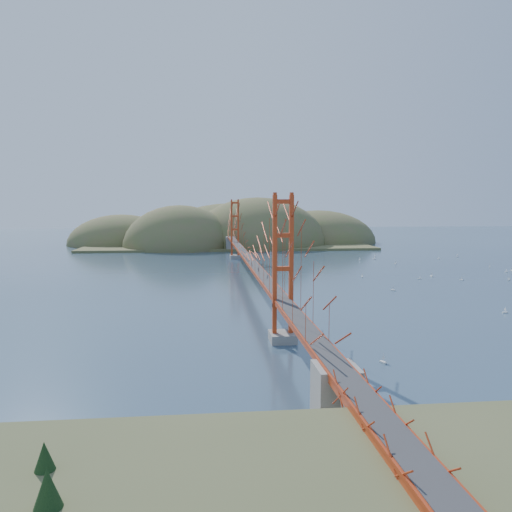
{
  "coord_description": "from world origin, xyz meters",
  "views": [
    {
      "loc": [
        -6.09,
        -68.07,
        10.83
      ],
      "look_at": [
        1.03,
        0.0,
        3.64
      ],
      "focal_mm": 35.0,
      "sensor_mm": 36.0,
      "label": 1
    }
  ],
  "objects": [
    {
      "name": "ground",
      "position": [
        0.0,
        0.0,
        0.0
      ],
      "size": [
        320.0,
        320.0,
        0.0
      ],
      "primitive_type": "plane",
      "color": "#2F475F",
      "rests_on": "ground"
    },
    {
      "name": "bridge",
      "position": [
        0.0,
        0.18,
        7.01
      ],
      "size": [
        2.2,
        94.4,
        12.0
      ],
      "color": "gray",
      "rests_on": "ground"
    },
    {
      "name": "approach_viaduct",
      "position": [
        0.0,
        -51.91,
        2.55
      ],
      "size": [
        1.4,
        12.0,
        3.38
      ],
      "color": "#AB3113",
      "rests_on": "ground"
    },
    {
      "name": "promontory",
      "position": [
        0.0,
        -48.5,
        0.12
      ],
      "size": [
        9.0,
        6.0,
        0.24
      ],
      "primitive_type": "cube",
      "color": "#59544C",
      "rests_on": "ground"
    },
    {
      "name": "fort",
      "position": [
        0.4,
        -47.8,
        0.67
      ],
      "size": [
        3.7,
        2.3,
        1.75
      ],
      "color": "maroon",
      "rests_on": "ground"
    },
    {
      "name": "far_headlands",
      "position": [
        2.21,
        68.52,
        0.0
      ],
      "size": [
        84.0,
        58.0,
        25.0
      ],
      "color": "brown",
      "rests_on": "ground"
    },
    {
      "name": "sailboat_6",
      "position": [
        17.42,
        -8.6,
        0.15
      ],
      "size": [
        0.67,
        0.67,
        0.71
      ],
      "color": "white",
      "rests_on": "ground"
    },
    {
      "name": "sailboat_17",
      "position": [
        39.74,
        24.86,
        0.14
      ],
      "size": [
        0.56,
        0.52,
        0.63
      ],
      "color": "white",
      "rests_on": "ground"
    },
    {
      "name": "sailboat_1",
      "position": [
        30.31,
        -1.38,
        0.15
      ],
      "size": [
        0.55,
        0.59,
        0.67
      ],
      "color": "white",
      "rests_on": "ground"
    },
    {
      "name": "sailboat_9",
      "position": [
        42.43,
        11.8,
        0.13
      ],
      "size": [
        0.51,
        0.51,
        0.56
      ],
      "color": "white",
      "rests_on": "ground"
    },
    {
      "name": "sailboat_2",
      "position": [
        23.67,
        -22.15,
        0.15
      ],
      "size": [
        0.56,
        0.46,
        0.65
      ],
      "color": "white",
      "rests_on": "ground"
    },
    {
      "name": "sailboat_16",
      "position": [
        24.85,
        0.28,
        0.13
      ],
      "size": [
        0.5,
        0.48,
        0.56
      ],
      "color": "white",
      "rests_on": "ground"
    },
    {
      "name": "sailboat_5",
      "position": [
        43.5,
        7.2,
        0.16
      ],
      "size": [
        0.6,
        0.64,
        0.72
      ],
      "color": "white",
      "rests_on": "ground"
    },
    {
      "name": "sailboat_7",
      "position": [
        27.06,
        25.85,
        0.16
      ],
      "size": [
        0.64,
        0.53,
        0.74
      ],
      "color": "white",
      "rests_on": "ground"
    },
    {
      "name": "sailboat_4",
      "position": [
        36.8,
        -2.36,
        0.14
      ],
      "size": [
        0.6,
        0.6,
        0.63
      ],
      "color": "white",
      "rests_on": "ground"
    },
    {
      "name": "sailboat_15",
      "position": [
        29.36,
        31.88,
        0.14
      ],
      "size": [
        0.45,
        0.54,
        0.62
      ],
      "color": "white",
      "rests_on": "ground"
    },
    {
      "name": "sailboat_3",
      "position": [
        23.61,
        24.41,
        0.15
      ],
      "size": [
        0.63,
        0.63,
        0.66
      ],
      "color": "white",
      "rests_on": "ground"
    },
    {
      "name": "sailboat_0",
      "position": [
        27.72,
        2.52,
        0.16
      ],
      "size": [
        0.49,
        0.6,
        0.71
      ],
      "color": "white",
      "rests_on": "ground"
    },
    {
      "name": "sailboat_8",
      "position": [
        45.36,
        28.27,
        0.16
      ],
      "size": [
        0.65,
        0.64,
        0.74
      ],
      "color": "white",
      "rests_on": "ground"
    },
    {
      "name": "sailboat_14",
      "position": [
        17.24,
        3.09,
        0.16
      ],
      "size": [
        0.57,
        0.63,
        0.71
      ],
      "color": "white",
      "rests_on": "ground"
    },
    {
      "name": "sailboat_12",
      "position": [
        8.54,
        40.26,
        0.15
      ],
      "size": [
        0.64,
        0.64,
        0.7
      ],
      "color": "white",
      "rests_on": "ground"
    },
    {
      "name": "sailboat_10",
      "position": [
        6.0,
        -36.09,
        0.15
      ],
      "size": [
        0.59,
        0.59,
        0.67
      ],
      "color": "white",
      "rests_on": "ground"
    },
    {
      "name": "sailboat_extra_0",
      "position": [
        41.75,
        5.95,
        0.13
      ],
      "size": [
        0.48,
        0.4,
        0.56
      ],
      "color": "white",
      "rests_on": "ground"
    },
    {
      "name": "sailboat_extra_1",
      "position": [
        28.42,
        18.4,
        0.15
      ],
      "size": [
        0.51,
        0.57,
        0.65
      ],
      "color": "white",
      "rests_on": "ground"
    }
  ]
}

